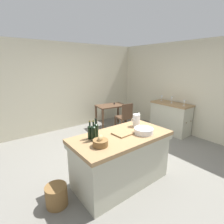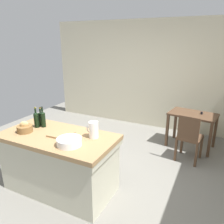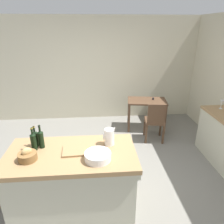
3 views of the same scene
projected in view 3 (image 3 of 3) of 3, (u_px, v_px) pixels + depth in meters
The scene contains 14 objects.
ground_plane at pixel (102, 178), 3.39m from camera, with size 6.76×6.76×0.00m, color slate.
wall_back at pixel (97, 70), 5.29m from camera, with size 5.32×0.12×2.60m, color beige.
island_table at pixel (73, 178), 2.71m from camera, with size 1.64×0.85×0.87m.
writing_desk at pixel (147, 105), 4.87m from camera, with size 0.97×0.69×0.78m.
wooden_chair at pixel (155, 121), 4.35m from camera, with size 0.45×0.45×0.89m.
pitcher at pixel (109, 137), 2.70m from camera, with size 0.17×0.13×0.27m.
wash_bowl at pixel (98, 156), 2.41m from camera, with size 0.31×0.31×0.09m, color white.
bread_basket at pixel (27, 156), 2.39m from camera, with size 0.22×0.22×0.16m.
cutting_board at pixel (75, 151), 2.58m from camera, with size 0.31×0.26×0.02m, color #99754C.
wine_bottle_dark at pixel (41, 139), 2.62m from camera, with size 0.07×0.07×0.32m.
wine_bottle_amber at pixel (35, 138), 2.66m from camera, with size 0.07×0.07×0.28m.
wine_bottle_green at pixel (34, 141), 2.57m from camera, with size 0.07×0.07×0.31m.
wine_glass_middle at pixel (222, 103), 3.84m from camera, with size 0.07×0.07×0.17m.
wicker_hamper at pixel (0, 192), 2.90m from camera, with size 0.31×0.31×0.31m, color brown.
Camera 3 is at (-0.05, -2.72, 2.32)m, focal length 32.83 mm.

